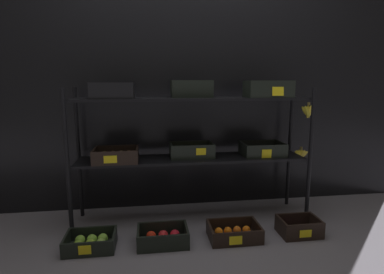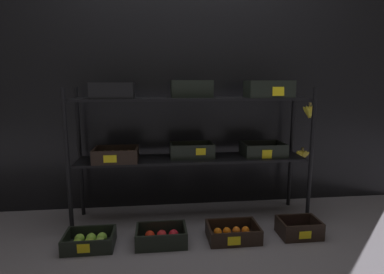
{
  "view_description": "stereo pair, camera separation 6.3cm",
  "coord_description": "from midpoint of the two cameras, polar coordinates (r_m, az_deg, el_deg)",
  "views": [
    {
      "loc": [
        -0.35,
        -2.46,
        1.14
      ],
      "look_at": [
        0.0,
        0.0,
        0.71
      ],
      "focal_mm": 28.88,
      "sensor_mm": 36.0,
      "label": 1
    },
    {
      "loc": [
        -0.28,
        -2.47,
        1.14
      ],
      "look_at": [
        0.0,
        0.0,
        0.71
      ],
      "focal_mm": 28.88,
      "sensor_mm": 36.0,
      "label": 2
    }
  ],
  "objects": [
    {
      "name": "storefront_wall",
      "position": [
        2.87,
        -1.72,
        9.07
      ],
      "size": [
        4.28,
        0.12,
        2.2
      ],
      "primitive_type": "cube",
      "color": "black",
      "rests_on": "ground_plane"
    },
    {
      "name": "crate_ground_plum",
      "position": [
        2.58,
        18.45,
        -15.73
      ],
      "size": [
        0.3,
        0.22,
        0.13
      ],
      "color": "black",
      "rests_on": "ground_plane"
    },
    {
      "name": "crate_ground_apple_red",
      "position": [
        2.34,
        -6.2,
        -18.02
      ],
      "size": [
        0.36,
        0.24,
        0.12
      ],
      "color": "black",
      "rests_on": "ground_plane"
    },
    {
      "name": "crate_ground_tangerine",
      "position": [
        2.42,
        7.01,
        -17.23
      ],
      "size": [
        0.38,
        0.26,
        0.11
      ],
      "color": "black",
      "rests_on": "ground_plane"
    },
    {
      "name": "crate_ground_apple_green",
      "position": [
        2.39,
        -18.96,
        -17.98
      ],
      "size": [
        0.34,
        0.25,
        0.11
      ],
      "color": "black",
      "rests_on": "ground_plane"
    },
    {
      "name": "ground_plane",
      "position": [
        2.74,
        -0.68,
        -14.74
      ],
      "size": [
        10.0,
        10.0,
        0.0
      ],
      "primitive_type": "plane",
      "color": "slate"
    },
    {
      "name": "display_rack",
      "position": [
        2.51,
        0.0,
        1.77
      ],
      "size": [
        2.01,
        0.4,
        1.17
      ],
      "color": "black",
      "rests_on": "ground_plane"
    }
  ]
}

